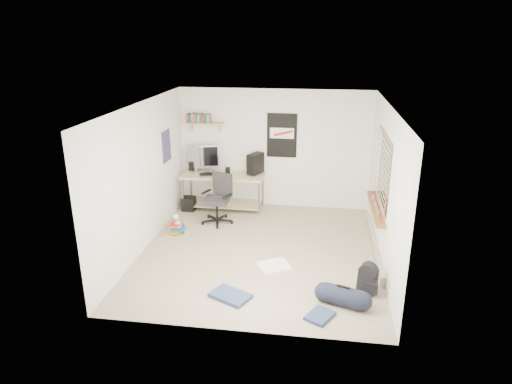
# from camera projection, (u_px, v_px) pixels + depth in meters

# --- Properties ---
(floor) EXTENTS (4.00, 4.50, 0.01)m
(floor) POSITION_uv_depth(u_px,v_px,m) (260.00, 251.00, 7.88)
(floor) COLOR gray
(floor) RESTS_ON ground
(ceiling) EXTENTS (4.00, 4.50, 0.01)m
(ceiling) POSITION_uv_depth(u_px,v_px,m) (260.00, 105.00, 7.04)
(ceiling) COLOR white
(ceiling) RESTS_ON ground
(back_wall) EXTENTS (4.00, 0.01, 2.50)m
(back_wall) POSITION_uv_depth(u_px,v_px,m) (275.00, 149.00, 9.57)
(back_wall) COLOR silver
(back_wall) RESTS_ON ground
(left_wall) EXTENTS (0.01, 4.50, 2.50)m
(left_wall) POSITION_uv_depth(u_px,v_px,m) (143.00, 177.00, 7.73)
(left_wall) COLOR silver
(left_wall) RESTS_ON ground
(right_wall) EXTENTS (0.01, 4.50, 2.50)m
(right_wall) POSITION_uv_depth(u_px,v_px,m) (386.00, 188.00, 7.19)
(right_wall) COLOR silver
(right_wall) RESTS_ON ground
(desk) EXTENTS (1.88, 1.33, 0.79)m
(desk) POSITION_uv_depth(u_px,v_px,m) (224.00, 192.00, 9.69)
(desk) COLOR tan
(desk) RESTS_ON floor
(monitor_left) EXTENTS (0.41, 0.23, 0.44)m
(monitor_left) POSITION_uv_depth(u_px,v_px,m) (196.00, 161.00, 9.62)
(monitor_left) COLOR #B4B4BA
(monitor_left) RESTS_ON desk
(monitor_right) EXTENTS (0.44, 0.22, 0.47)m
(monitor_right) POSITION_uv_depth(u_px,v_px,m) (210.00, 160.00, 9.59)
(monitor_right) COLOR #B0AFB4
(monitor_right) RESTS_ON desk
(pc_tower) EXTENTS (0.33, 0.44, 0.42)m
(pc_tower) POSITION_uv_depth(u_px,v_px,m) (255.00, 163.00, 9.46)
(pc_tower) COLOR black
(pc_tower) RESTS_ON desk
(keyboard) EXTENTS (0.44, 0.30, 0.02)m
(keyboard) POSITION_uv_depth(u_px,v_px,m) (210.00, 174.00, 9.46)
(keyboard) COLOR black
(keyboard) RESTS_ON desk
(speaker_left) EXTENTS (0.10, 0.10, 0.18)m
(speaker_left) POSITION_uv_depth(u_px,v_px,m) (191.00, 166.00, 9.69)
(speaker_left) COLOR black
(speaker_left) RESTS_ON desk
(speaker_right) EXTENTS (0.10, 0.10, 0.19)m
(speaker_right) POSITION_uv_depth(u_px,v_px,m) (228.00, 172.00, 9.30)
(speaker_right) COLOR black
(speaker_right) RESTS_ON desk
(office_chair) EXTENTS (0.84, 0.84, 0.98)m
(office_chair) POSITION_uv_depth(u_px,v_px,m) (217.00, 199.00, 8.90)
(office_chair) COLOR #252427
(office_chair) RESTS_ON floor
(wall_shelf) EXTENTS (0.80, 0.22, 0.24)m
(wall_shelf) POSITION_uv_depth(u_px,v_px,m) (205.00, 123.00, 9.48)
(wall_shelf) COLOR tan
(wall_shelf) RESTS_ON back_wall
(poster_back_wall) EXTENTS (0.62, 0.03, 0.92)m
(poster_back_wall) POSITION_uv_depth(u_px,v_px,m) (282.00, 136.00, 9.42)
(poster_back_wall) COLOR black
(poster_back_wall) RESTS_ON back_wall
(poster_left_wall) EXTENTS (0.02, 0.42, 0.60)m
(poster_left_wall) POSITION_uv_depth(u_px,v_px,m) (166.00, 146.00, 8.77)
(poster_left_wall) COLOR navy
(poster_left_wall) RESTS_ON left_wall
(window) EXTENTS (0.10, 1.50, 1.26)m
(window) POSITION_uv_depth(u_px,v_px,m) (381.00, 170.00, 7.41)
(window) COLOR brown
(window) RESTS_ON right_wall
(baseboard_heater) EXTENTS (0.08, 2.50, 0.18)m
(baseboard_heater) POSITION_uv_depth(u_px,v_px,m) (374.00, 246.00, 7.86)
(baseboard_heater) COLOR #B7B2A8
(baseboard_heater) RESTS_ON floor
(backpack) EXTENTS (0.33, 0.29, 0.36)m
(backpack) POSITION_uv_depth(u_px,v_px,m) (367.00, 281.00, 6.55)
(backpack) COLOR black
(backpack) RESTS_ON floor
(duffel_bag) EXTENTS (0.35, 0.35, 0.54)m
(duffel_bag) POSITION_uv_depth(u_px,v_px,m) (343.00, 296.00, 6.27)
(duffel_bag) COLOR black
(duffel_bag) RESTS_ON floor
(tshirt) EXTENTS (0.61, 0.58, 0.04)m
(tshirt) POSITION_uv_depth(u_px,v_px,m) (274.00, 266.00, 7.33)
(tshirt) COLOR white
(tshirt) RESTS_ON floor
(jeans_a) EXTENTS (0.65, 0.56, 0.06)m
(jeans_a) POSITION_uv_depth(u_px,v_px,m) (230.00, 296.00, 6.49)
(jeans_a) COLOR navy
(jeans_a) RESTS_ON floor
(jeans_b) EXTENTS (0.44, 0.47, 0.05)m
(jeans_b) POSITION_uv_depth(u_px,v_px,m) (320.00, 316.00, 6.04)
(jeans_b) COLOR navy
(jeans_b) RESTS_ON floor
(book_stack) EXTENTS (0.49, 0.41, 0.31)m
(book_stack) POSITION_uv_depth(u_px,v_px,m) (177.00, 227.00, 8.49)
(book_stack) COLOR olive
(book_stack) RESTS_ON floor
(desk_lamp) EXTENTS (0.14, 0.20, 0.18)m
(desk_lamp) POSITION_uv_depth(u_px,v_px,m) (178.00, 216.00, 8.39)
(desk_lamp) COLOR silver
(desk_lamp) RESTS_ON book_stack
(subwoofer) EXTENTS (0.27, 0.27, 0.29)m
(subwoofer) POSITION_uv_depth(u_px,v_px,m) (189.00, 204.00, 9.64)
(subwoofer) COLOR black
(subwoofer) RESTS_ON floor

